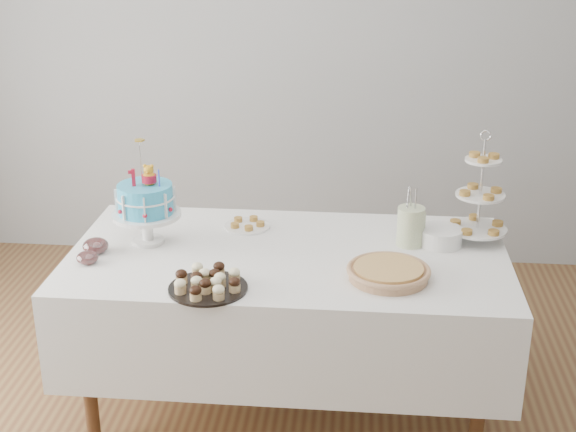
# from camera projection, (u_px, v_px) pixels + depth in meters

# --- Properties ---
(walls) EXTENTS (5.04, 4.04, 2.70)m
(walls) POSITION_uv_depth(u_px,v_px,m) (281.00, 145.00, 3.02)
(walls) COLOR #A5A7AA
(walls) RESTS_ON floor
(table) EXTENTS (1.92, 1.02, 0.77)m
(table) POSITION_uv_depth(u_px,v_px,m) (288.00, 299.00, 3.60)
(table) COLOR silver
(table) RESTS_ON floor
(birthday_cake) EXTENTS (0.31, 0.31, 0.47)m
(birthday_cake) POSITION_uv_depth(u_px,v_px,m) (147.00, 216.00, 3.57)
(birthday_cake) COLOR white
(birthday_cake) RESTS_ON table
(cupcake_tray) EXTENTS (0.32, 0.32, 0.07)m
(cupcake_tray) POSITION_uv_depth(u_px,v_px,m) (208.00, 281.00, 3.17)
(cupcake_tray) COLOR black
(cupcake_tray) RESTS_ON table
(pie) EXTENTS (0.34, 0.34, 0.05)m
(pie) POSITION_uv_depth(u_px,v_px,m) (388.00, 272.00, 3.26)
(pie) COLOR tan
(pie) RESTS_ON table
(tiered_stand) EXTENTS (0.27, 0.27, 0.52)m
(tiered_stand) POSITION_uv_depth(u_px,v_px,m) (480.00, 196.00, 3.57)
(tiered_stand) COLOR silver
(tiered_stand) RESTS_ON table
(plate_stack) EXTENTS (0.20, 0.20, 0.08)m
(plate_stack) POSITION_uv_depth(u_px,v_px,m) (440.00, 236.00, 3.59)
(plate_stack) COLOR white
(plate_stack) RESTS_ON table
(pastry_plate) EXTENTS (0.22, 0.22, 0.03)m
(pastry_plate) POSITION_uv_depth(u_px,v_px,m) (247.00, 224.00, 3.79)
(pastry_plate) COLOR white
(pastry_plate) RESTS_ON table
(jam_bowl_a) EXTENTS (0.09, 0.09, 0.06)m
(jam_bowl_a) POSITION_uv_depth(u_px,v_px,m) (87.00, 258.00, 3.40)
(jam_bowl_a) COLOR silver
(jam_bowl_a) RESTS_ON table
(jam_bowl_b) EXTENTS (0.11, 0.11, 0.07)m
(jam_bowl_b) POSITION_uv_depth(u_px,v_px,m) (96.00, 246.00, 3.51)
(jam_bowl_b) COLOR silver
(jam_bowl_b) RESTS_ON table
(utensil_pitcher) EXTENTS (0.13, 0.12, 0.27)m
(utensil_pitcher) POSITION_uv_depth(u_px,v_px,m) (411.00, 225.00, 3.56)
(utensil_pitcher) COLOR #EEE9CE
(utensil_pitcher) RESTS_ON table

